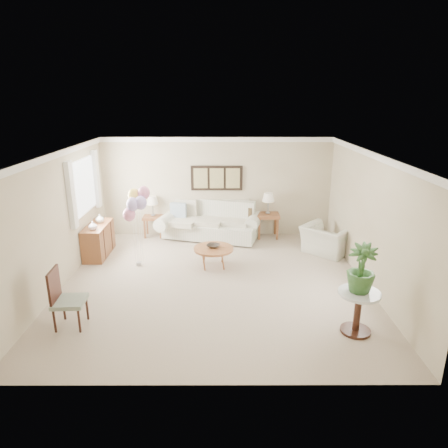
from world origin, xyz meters
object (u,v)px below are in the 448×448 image
Objects in this scene: accent_chair at (64,297)px; balloon_cluster at (136,202)px; armchair at (326,240)px; coffee_table at (214,249)px; sofa at (211,224)px.

balloon_cluster reaches higher than accent_chair.
armchair is 5.92m from accent_chair.
accent_chair is (-2.33, -2.39, 0.11)m from coffee_table.
sofa is 4.84m from accent_chair.
coffee_table is at bearing -2.20° from balloon_cluster.
armchair is at bearing 32.46° from accent_chair.
coffee_table is at bearing 45.66° from accent_chair.
sofa is at bearing 50.59° from balloon_cluster.
coffee_table is 3.34m from accent_chair.
coffee_table is (0.11, -1.91, 0.02)m from sofa.
sofa is 1.92m from coffee_table.
balloon_cluster is at bearing 177.80° from coffee_table.
coffee_table is 0.84× the size of armchair.
accent_chair reaches higher than armchair.
coffee_table is 1.94m from balloon_cluster.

